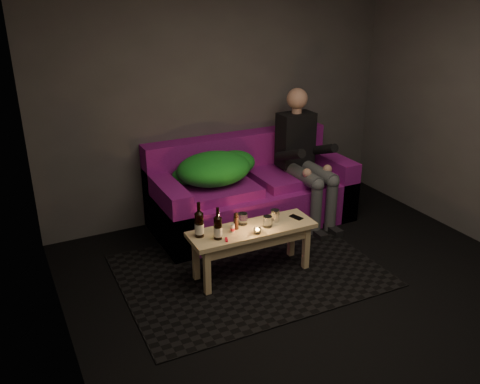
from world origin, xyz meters
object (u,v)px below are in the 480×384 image
object	(u,v)px
person	(304,155)
beer_bottle_a	(199,224)
coffee_table	(252,236)
beer_bottle_b	(218,227)
steel_cup	(275,216)
sofa	(250,193)

from	to	relation	value
person	beer_bottle_a	size ratio (longest dim) A/B	4.56
coffee_table	beer_bottle_b	xyz separation A→B (m)	(-0.35, -0.05, 0.19)
coffee_table	steel_cup	world-z (taller)	steel_cup
sofa	beer_bottle_b	distance (m)	1.36
beer_bottle_b	steel_cup	xyz separation A→B (m)	(0.59, 0.07, -0.05)
coffee_table	beer_bottle_b	bearing A→B (deg)	-171.72
person	steel_cup	bearing A→B (deg)	-136.04
sofa	person	size ratio (longest dim) A/B	1.50
person	steel_cup	xyz separation A→B (m)	(-0.81, -0.79, -0.22)
sofa	person	distance (m)	0.71
sofa	person	xyz separation A→B (m)	(0.56, -0.17, 0.41)
sofa	steel_cup	distance (m)	1.01
steel_cup	coffee_table	bearing A→B (deg)	-174.45
coffee_table	beer_bottle_a	xyz separation A→B (m)	(-0.47, 0.06, 0.20)
person	beer_bottle_b	bearing A→B (deg)	-148.58
sofa	coffee_table	size ratio (longest dim) A/B	1.86
beer_bottle_b	beer_bottle_a	bearing A→B (deg)	137.70
steel_cup	person	bearing A→B (deg)	43.96
sofa	steel_cup	size ratio (longest dim) A/B	19.24
sofa	beer_bottle_b	world-z (taller)	sofa
person	beer_bottle_b	size ratio (longest dim) A/B	5.01
sofa	person	bearing A→B (deg)	-17.29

